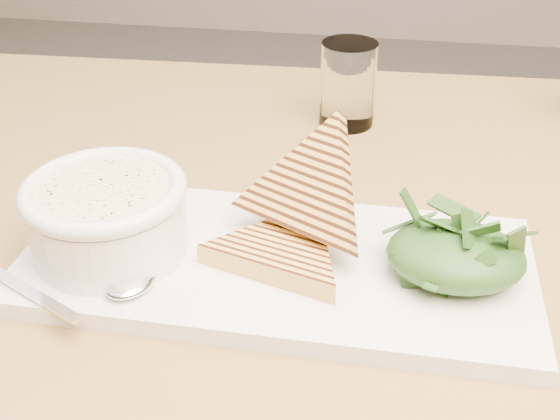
% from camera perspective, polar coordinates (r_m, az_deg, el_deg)
% --- Properties ---
extents(table_top, '(1.31, 0.90, 0.04)m').
position_cam_1_polar(table_top, '(0.64, 14.12, -4.99)').
color(table_top, olive).
rests_on(table_top, ground).
extents(table_leg_bl, '(0.06, 0.06, 0.70)m').
position_cam_1_polar(table_leg_bl, '(1.27, -16.67, -5.13)').
color(table_leg_bl, olive).
rests_on(table_leg_bl, ground).
extents(platter, '(0.42, 0.20, 0.02)m').
position_cam_1_polar(platter, '(0.59, -0.32, -4.48)').
color(platter, white).
rests_on(platter, table_top).
extents(soup_bowl, '(0.13, 0.13, 0.05)m').
position_cam_1_polar(soup_bowl, '(0.60, -13.75, -1.10)').
color(soup_bowl, white).
rests_on(soup_bowl, platter).
extents(soup, '(0.11, 0.11, 0.01)m').
position_cam_1_polar(soup, '(0.58, -14.13, 1.41)').
color(soup, beige).
rests_on(soup, soup_bowl).
extents(bowl_rim, '(0.13, 0.13, 0.01)m').
position_cam_1_polar(bowl_rim, '(0.58, -14.16, 1.57)').
color(bowl_rim, white).
rests_on(bowl_rim, soup_bowl).
extents(sandwich_flat, '(0.18, 0.18, 0.02)m').
position_cam_1_polar(sandwich_flat, '(0.58, 0.26, -3.33)').
color(sandwich_flat, gold).
rests_on(sandwich_flat, platter).
extents(sandwich_lean, '(0.19, 0.20, 0.16)m').
position_cam_1_polar(sandwich_lean, '(0.58, 2.35, 1.53)').
color(sandwich_lean, gold).
rests_on(sandwich_lean, sandwich_flat).
extents(salad_base, '(0.11, 0.09, 0.04)m').
position_cam_1_polar(salad_base, '(0.57, 14.08, -3.62)').
color(salad_base, black).
rests_on(salad_base, platter).
extents(arugula_pile, '(0.11, 0.10, 0.05)m').
position_cam_1_polar(arugula_pile, '(0.56, 14.16, -3.12)').
color(arugula_pile, '#326223').
rests_on(arugula_pile, platter).
extents(spoon_bowl, '(0.05, 0.06, 0.01)m').
position_cam_1_polar(spoon_bowl, '(0.56, -12.03, -5.80)').
color(spoon_bowl, silver).
rests_on(spoon_bowl, platter).
extents(spoon_handle, '(0.10, 0.06, 0.00)m').
position_cam_1_polar(spoon_handle, '(0.57, -19.67, -6.27)').
color(spoon_handle, silver).
rests_on(spoon_handle, platter).
extents(glass_near, '(0.06, 0.06, 0.10)m').
position_cam_1_polar(glass_near, '(0.83, 5.54, 10.13)').
color(glass_near, white).
rests_on(glass_near, table_top).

